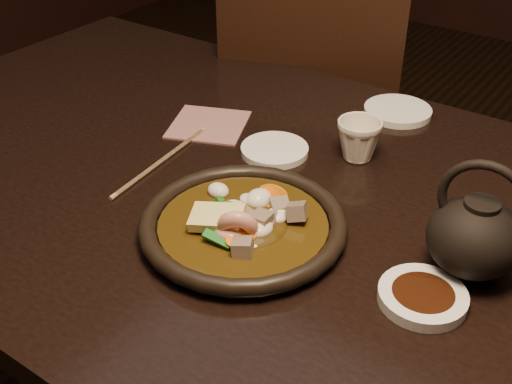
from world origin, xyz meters
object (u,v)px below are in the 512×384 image
Objects in this scene: table at (260,225)px; tea_cup at (359,139)px; chair at (311,137)px; teapot at (476,234)px; plate at (243,225)px.

tea_cup is (0.08, 0.17, 0.11)m from table.
table is 0.22m from tea_cup.
table is at bearing 90.56° from chair.
tea_cup is 0.46× the size of teapot.
teapot is at bearing 112.32° from chair.
plate is (0.05, -0.12, 0.09)m from table.
teapot reaches higher than table.
teapot is at bearing -34.68° from tea_cup.
chair is 0.89m from teapot.
table is at bearing 113.89° from plate.
chair is at bearing 129.95° from teapot.
tea_cup is at bearing 140.89° from teapot.
tea_cup is (0.03, 0.28, 0.02)m from plate.
table is 0.37m from teapot.
table is 5.43× the size of plate.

